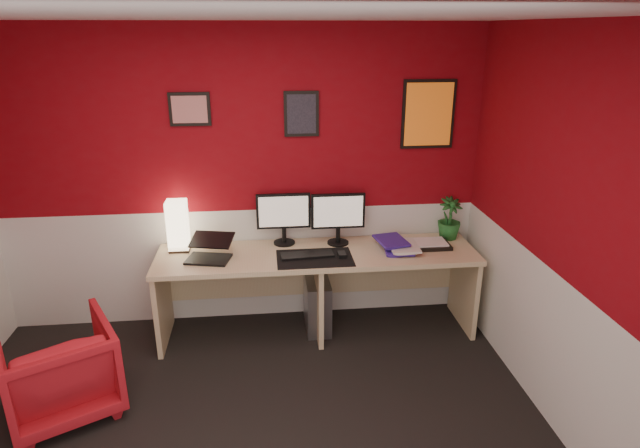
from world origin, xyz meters
The scene contains 23 objects.
ceiling centered at (0.00, 0.00, 2.50)m, with size 4.00×3.50×0.01m, color white.
wall_back centered at (0.00, 1.75, 1.25)m, with size 4.00×0.01×2.50m, color maroon.
wall_right centered at (2.00, 0.00, 1.25)m, with size 0.01×3.50×2.50m, color maroon.
wainscot_back centered at (0.00, 1.75, 0.50)m, with size 4.00×0.01×1.00m, color silver.
wainscot_right centered at (2.00, 0.00, 0.50)m, with size 0.01×3.50×1.00m, color silver.
desk centered at (0.60, 1.41, 0.36)m, with size 2.60×0.65×0.73m, color #D0B585.
shoji_lamp centered at (-0.52, 1.58, 0.93)m, with size 0.16×0.16×0.40m, color #FFE5B2.
laptop centered at (-0.27, 1.34, 0.84)m, with size 0.33×0.23×0.22m, color black.
monitor_left centered at (0.34, 1.63, 1.02)m, with size 0.45×0.06×0.58m, color black.
monitor_right centered at (0.79, 1.58, 1.02)m, with size 0.45×0.06×0.58m, color black.
desk_mat centered at (0.57, 1.29, 0.73)m, with size 0.60×0.38×0.01m, color black.
keyboard centered at (0.51, 1.33, 0.74)m, with size 0.42×0.14×0.02m, color black.
mouse centered at (0.78, 1.29, 0.75)m, with size 0.06×0.10×0.03m, color black.
book_bottom centered at (1.15, 1.39, 0.74)m, with size 0.23×0.31×0.03m, color #361E8A.
book_middle centered at (1.19, 1.37, 0.77)m, with size 0.23×0.32×0.02m, color silver.
book_top centered at (1.10, 1.41, 0.79)m, with size 0.23×0.30×0.03m, color #361E8A.
zen_tray centered at (1.53, 1.44, 0.74)m, with size 0.35×0.25×0.03m, color black.
potted_plant centered at (1.76, 1.60, 0.91)m, with size 0.20×0.20×0.36m, color #19591E.
pc_tower centered at (0.61, 1.48, 0.23)m, with size 0.20×0.45×0.45m, color #99999E.
armchair centered at (-1.21, 0.58, 0.32)m, with size 0.68×0.70×0.63m, color #B2141D.
art_left centered at (-0.37, 1.74, 1.85)m, with size 0.32×0.02×0.26m, color red.
art_center centered at (0.51, 1.74, 1.80)m, with size 0.28×0.02×0.36m, color black.
art_right centered at (1.55, 1.74, 1.78)m, with size 0.44×0.02×0.56m, color orange.
Camera 1 is at (0.20, -2.57, 2.44)m, focal length 29.95 mm.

